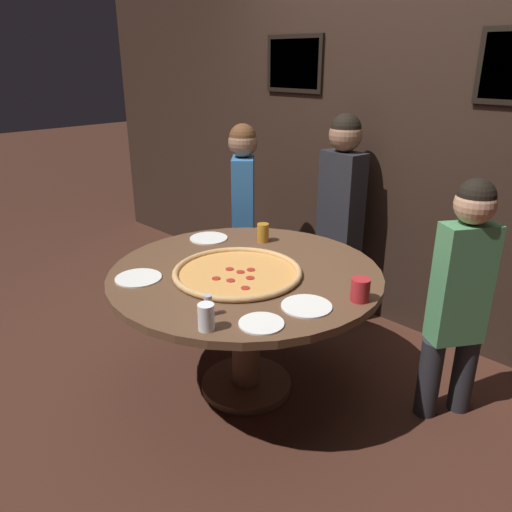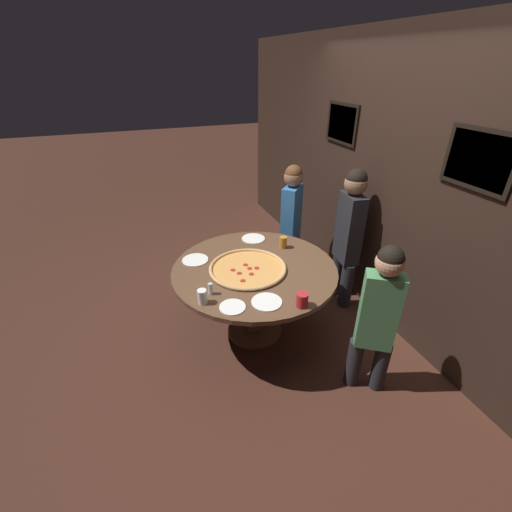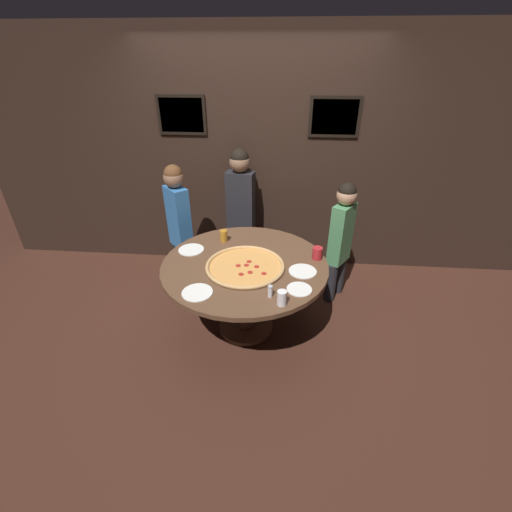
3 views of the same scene
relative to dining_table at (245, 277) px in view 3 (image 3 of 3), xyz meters
The scene contains 15 objects.
ground_plane 0.59m from the dining_table, ahead, with size 24.00×24.00×0.00m, color #422319.
back_wall 1.50m from the dining_table, 90.00° to the left, with size 6.40×0.08×2.60m.
dining_table is the anchor object (origin of this frame).
giant_pizza 0.17m from the dining_table, 81.17° to the right, with size 0.68×0.68×0.03m.
drink_cup_near_left 0.67m from the dining_table, 11.69° to the left, with size 0.09×0.09×0.11m, color #B22328.
drink_cup_front_edge 0.50m from the dining_table, 122.39° to the left, with size 0.07×0.07×0.11m, color #BC7A23.
drink_cup_near_right 0.67m from the dining_table, 58.70° to the right, with size 0.07×0.07×0.12m, color white.
white_plate_left_side 0.53m from the dining_table, 10.76° to the right, with size 0.23×0.23×0.01m, color white.
white_plate_near_front 0.57m from the dining_table, 160.39° to the left, with size 0.23×0.23×0.01m, color white.
white_plate_right_side 0.57m from the dining_table, 124.19° to the right, with size 0.24×0.24×0.01m, color white.
white_plate_far_back 0.60m from the dining_table, 37.32° to the right, with size 0.20×0.20×0.01m, color white.
condiment_shaker 0.55m from the dining_table, 62.20° to the right, with size 0.04×0.04×0.10m.
diner_side_left 1.10m from the dining_table, 33.89° to the left, with size 0.28×0.33×1.28m.
diner_far_left 1.10m from the dining_table, 136.69° to the left, with size 0.33×0.33×1.37m.
diner_far_right 1.11m from the dining_table, 98.75° to the left, with size 0.38×0.22×1.46m.
Camera 3 is at (0.31, -2.51, 2.30)m, focal length 24.00 mm.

